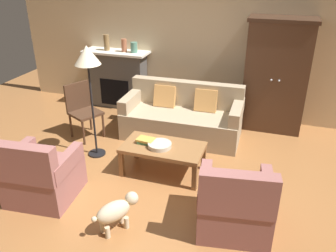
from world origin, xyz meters
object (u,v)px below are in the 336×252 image
armoire (276,76)px  book_stack (147,141)px  couch (182,118)px  mantel_vase_bronze (107,42)px  coffee_table (163,149)px  mantel_vase_jade (134,47)px  floor_lamp (88,62)px  fruit_bowl (160,145)px  fireplace (118,79)px  mantel_vase_terracotta (124,45)px  armchair_near_left (41,176)px  side_chair_wooden (82,107)px  armchair_near_right (235,205)px  dog (116,211)px

armoire → book_stack: (-1.56, -1.95, -0.49)m
couch → mantel_vase_bronze: bearing=154.3°
coffee_table → book_stack: 0.26m
mantel_vase_jade → couch: bearing=-35.2°
mantel_vase_bronze → floor_lamp: 1.99m
fruit_bowl → book_stack: book_stack is taller
fireplace → mantel_vase_terracotta: 0.69m
mantel_vase_terracotta → armchair_near_left: 3.17m
fireplace → side_chair_wooden: fireplace is taller
side_chair_wooden → couch: bearing=18.3°
mantel_vase_jade → armchair_near_right: 3.80m
couch → dog: (-0.05, -2.40, -0.07)m
fireplace → mantel_vase_jade: bearing=-2.7°
coffee_table → armchair_near_left: (-1.22, -1.00, -0.05)m
mantel_vase_terracotta → dog: mantel_vase_terracotta is taller
floor_lamp → book_stack: bearing=-9.3°
armchair_near_left → book_stack: bearing=46.1°
fireplace → mantel_vase_bronze: mantel_vase_bronze is taller
book_stack → floor_lamp: size_ratio=0.16×
armchair_near_left → dog: bearing=-11.2°
coffee_table → mantel_vase_terracotta: bearing=125.8°
book_stack → mantel_vase_bronze: size_ratio=0.90×
book_stack → side_chair_wooden: (-1.38, 0.65, 0.06)m
fireplace → couch: bearing=-28.7°
fireplace → coffee_table: bearing=-51.2°
armoire → dog: armoire is taller
couch → mantel_vase_terracotta: mantel_vase_terracotta is taller
mantel_vase_terracotta → side_chair_wooden: bearing=-97.0°
fireplace → side_chair_wooden: size_ratio=1.40×
armoire → mantel_vase_jade: size_ratio=9.82×
mantel_vase_jade → floor_lamp: floor_lamp is taller
armchair_near_left → mantel_vase_terracotta: bearing=94.4°
floor_lamp → coffee_table: bearing=-8.0°
mantel_vase_terracotta → side_chair_wooden: 1.55m
fireplace → armoire: (2.95, -0.08, 0.38)m
armoire → armchair_near_right: (-0.22, -2.78, -0.63)m
coffee_table → book_stack: (-0.24, 0.01, 0.09)m
mantel_vase_jade → coffee_table: bearing=-58.1°
dog → side_chair_wooden: bearing=128.6°
side_chair_wooden → floor_lamp: 1.17m
couch → armchair_near_left: 2.47m
fireplace → armchair_near_left: size_ratio=1.43×
book_stack → armchair_near_left: (-0.98, -1.02, -0.14)m
fruit_bowl → dog: (-0.09, -1.18, -0.20)m
couch → coffee_table: (0.06, -1.18, 0.05)m
fireplace → coffee_table: (1.64, -2.04, -0.20)m
fruit_bowl → mantel_vase_jade: size_ratio=1.66×
couch → floor_lamp: floor_lamp is taller
fruit_bowl → armchair_near_left: armchair_near_left is taller
armchair_near_right → floor_lamp: floor_lamp is taller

